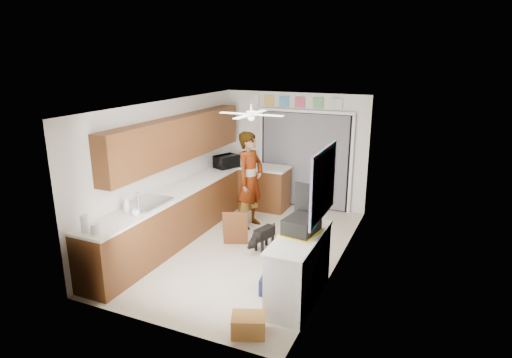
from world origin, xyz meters
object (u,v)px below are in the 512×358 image
(soap_bottle, at_px, (126,204))
(paper_towel_roll, at_px, (85,224))
(cardboard_box, at_px, (248,325))
(dog, at_px, (264,237))
(microwave, at_px, (226,161))
(suitcase, at_px, (301,225))
(man, at_px, (250,180))
(cup, at_px, (136,213))
(navy_crate, at_px, (275,285))

(soap_bottle, xyz_separation_m, paper_towel_roll, (0.00, -0.84, -0.01))
(cardboard_box, distance_m, dog, 2.38)
(microwave, relative_size, suitcase, 0.97)
(cardboard_box, bearing_deg, man, 114.09)
(cup, bearing_deg, man, 71.64)
(suitcase, bearing_deg, man, 138.13)
(soap_bottle, xyz_separation_m, navy_crate, (2.38, 0.21, -0.95))
(soap_bottle, relative_size, dog, 0.45)
(suitcase, bearing_deg, microwave, 141.69)
(microwave, height_order, cardboard_box, microwave)
(suitcase, bearing_deg, soap_bottle, -164.69)
(navy_crate, bearing_deg, microwave, 128.41)
(soap_bottle, distance_m, man, 2.55)
(navy_crate, distance_m, dog, 1.44)
(cup, height_order, man, man)
(cup, distance_m, man, 2.53)
(soap_bottle, relative_size, cardboard_box, 0.63)
(paper_towel_roll, distance_m, cardboard_box, 2.60)
(soap_bottle, distance_m, cup, 0.25)
(suitcase, relative_size, navy_crate, 1.28)
(cup, xyz_separation_m, cardboard_box, (2.20, -0.73, -0.86))
(dog, bearing_deg, man, 144.31)
(cardboard_box, bearing_deg, paper_towel_roll, -178.82)
(navy_crate, bearing_deg, dog, 118.75)
(microwave, relative_size, dog, 0.87)
(microwave, height_order, man, man)
(dog, bearing_deg, paper_towel_roll, -109.25)
(paper_towel_roll, xyz_separation_m, man, (1.02, 3.18, -0.12))
(microwave, xyz_separation_m, cup, (0.06, -3.08, -0.09))
(paper_towel_roll, height_order, navy_crate, paper_towel_roll)
(microwave, bearing_deg, cup, -157.49)
(dog, bearing_deg, microwave, 151.61)
(soap_bottle, distance_m, cardboard_box, 2.72)
(paper_towel_roll, distance_m, suitcase, 2.95)
(soap_bottle, bearing_deg, suitcase, 7.22)
(paper_towel_roll, bearing_deg, cardboard_box, 1.18)
(paper_towel_roll, xyz_separation_m, suitcase, (2.70, 1.19, -0.01))
(microwave, height_order, navy_crate, microwave)
(microwave, relative_size, man, 0.26)
(cup, height_order, cardboard_box, cup)
(paper_towel_roll, distance_m, man, 3.34)
(suitcase, distance_m, cardboard_box, 1.49)
(suitcase, relative_size, man, 0.27)
(dog, bearing_deg, soap_bottle, -122.07)
(paper_towel_roll, height_order, man, man)
(microwave, height_order, suitcase, microwave)
(paper_towel_roll, height_order, suitcase, paper_towel_roll)
(man, bearing_deg, paper_towel_roll, 172.42)
(cardboard_box, bearing_deg, navy_crate, 92.46)
(suitcase, distance_m, man, 2.61)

